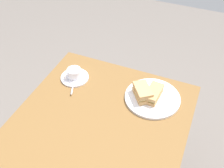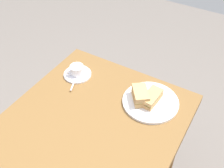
# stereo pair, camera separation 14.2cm
# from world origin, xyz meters

# --- Properties ---
(sandwich_plate) EXTENTS (0.28, 0.28, 0.01)m
(sandwich_plate) POSITION_xyz_m (-0.47, 0.19, 0.72)
(sandwich_plate) COLOR white
(sandwich_plate) RESTS_ON dining_table
(sandwich_front) EXTENTS (0.14, 0.07, 0.05)m
(sandwich_front) POSITION_xyz_m (-0.47, 0.19, 0.75)
(sandwich_front) COLOR #B7834C
(sandwich_front) RESTS_ON sandwich_plate
(sandwich_back) EXTENTS (0.14, 0.13, 0.06)m
(sandwich_back) POSITION_xyz_m (-0.45, 0.14, 0.76)
(sandwich_back) COLOR tan
(sandwich_back) RESTS_ON sandwich_plate
(coffee_saucer) EXTENTS (0.15, 0.15, 0.01)m
(coffee_saucer) POSITION_xyz_m (-0.46, -0.25, 0.72)
(coffee_saucer) COLOR silver
(coffee_saucer) RESTS_ON dining_table
(coffee_cup) EXTENTS (0.09, 0.08, 0.05)m
(coffee_cup) POSITION_xyz_m (-0.46, -0.25, 0.75)
(coffee_cup) COLOR white
(coffee_cup) RESTS_ON coffee_saucer
(spoon) EXTENTS (0.10, 0.05, 0.01)m
(spoon) POSITION_xyz_m (-0.39, -0.23, 0.73)
(spoon) COLOR silver
(spoon) RESTS_ON coffee_saucer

